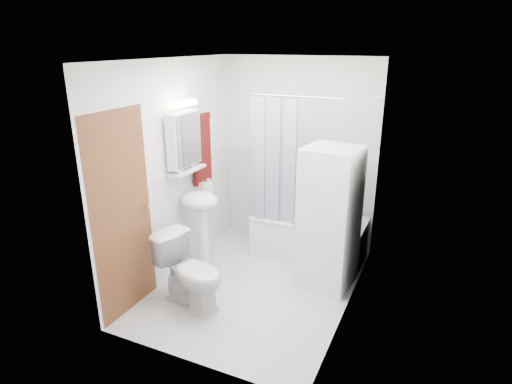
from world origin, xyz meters
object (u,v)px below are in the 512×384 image
at_px(toilet, 191,273).
at_px(washer_dryer, 329,218).
at_px(bathtub, 309,235).
at_px(sink, 201,213).

bearing_deg(toilet, washer_dryer, -35.12).
bearing_deg(washer_dryer, bathtub, 132.06).
bearing_deg(washer_dryer, sink, -162.64).
height_order(bathtub, toilet, toilet).
distance_m(sink, washer_dryer, 1.46).
distance_m(bathtub, washer_dryer, 0.81).
distance_m(washer_dryer, toilet, 1.55).
bearing_deg(bathtub, washer_dryer, -54.63).
relative_size(washer_dryer, toilet, 2.07).
xyz_separation_m(bathtub, toilet, (-0.75, -1.50, 0.08)).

